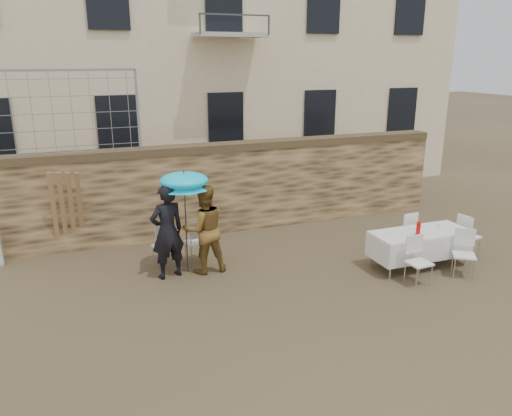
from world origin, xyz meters
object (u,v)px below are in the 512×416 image
object	(u,v)px
man_suit	(167,232)
umbrella	(184,184)
banquet_table	(421,233)
table_chair_back	(404,232)
table_chair_side	(469,235)
woman_dress	(204,229)
couple_chair_right	(196,241)
table_chair_front_left	(419,262)
soda_bottle	(418,229)
couple_chair_left	(163,245)
table_chair_front_right	(464,254)

from	to	relation	value
man_suit	umbrella	distance (m)	1.01
umbrella	banquet_table	size ratio (longest dim) A/B	0.95
table_chair_back	table_chair_side	xyz separation A→B (m)	(1.20, -0.70, 0.00)
woman_dress	table_chair_back	world-z (taller)	woman_dress
couple_chair_right	table_chair_front_left	distance (m)	4.59
woman_dress	soda_bottle	size ratio (longest dim) A/B	7.09
table_chair_side	banquet_table	bearing A→B (deg)	84.49
banquet_table	soda_bottle	distance (m)	0.30
table_chair_side	couple_chair_left	bearing A→B (deg)	64.98
woman_dress	table_chair_back	size ratio (longest dim) A/B	1.92
man_suit	table_chair_front_left	bearing A→B (deg)	139.75
couple_chair_right	table_chair_front_left	bearing A→B (deg)	136.75
umbrella	couple_chair_right	distance (m)	1.50
banquet_table	table_chair_front_right	distance (m)	0.94
table_chair_front_left	soda_bottle	bearing A→B (deg)	53.27
banquet_table	table_chair_front_right	xyz separation A→B (m)	(0.50, -0.75, -0.25)
woman_dress	table_chair_front_left	size ratio (longest dim) A/B	1.92
man_suit	soda_bottle	xyz separation A→B (m)	(4.86, -1.48, -0.06)
umbrella	couple_chair_left	xyz separation A→B (m)	(-0.40, 0.45, -1.40)
table_chair_front_right	table_chair_back	xyz separation A→B (m)	(-0.30, 1.55, 0.00)
couple_chair_left	banquet_table	xyz separation A→B (m)	(5.06, -1.88, 0.25)
couple_chair_right	soda_bottle	size ratio (longest dim) A/B	3.69
umbrella	table_chair_front_right	size ratio (longest dim) A/B	2.08
table_chair_front_left	table_chair_side	size ratio (longest dim) A/B	1.00
couple_chair_left	table_chair_front_right	bearing A→B (deg)	148.69
man_suit	couple_chair_right	size ratio (longest dim) A/B	2.01
man_suit	umbrella	size ratio (longest dim) A/B	0.97
table_chair_front_left	table_chair_front_right	bearing A→B (deg)	-3.04
couple_chair_left	soda_bottle	bearing A→B (deg)	151.33
table_chair_front_left	table_chair_back	xyz separation A→B (m)	(0.80, 1.55, 0.00)
table_chair_back	table_chair_side	world-z (taller)	same
man_suit	woman_dress	size ratio (longest dim) A/B	1.05
man_suit	table_chair_side	size ratio (longest dim) A/B	2.01
couple_chair_left	soda_bottle	world-z (taller)	soda_bottle
woman_dress	table_chair_front_left	xyz separation A→B (m)	(3.71, -2.08, -0.44)
umbrella	table_chair_side	world-z (taller)	umbrella
couple_chair_right	table_chair_front_right	world-z (taller)	same
couple_chair_left	table_chair_side	world-z (taller)	same
soda_bottle	table_chair_back	xyz separation A→B (m)	(0.40, 0.95, -0.43)
man_suit	woman_dress	bearing A→B (deg)	164.79
couple_chair_left	soda_bottle	size ratio (longest dim) A/B	3.69
banquet_table	soda_bottle	size ratio (longest dim) A/B	8.08
umbrella	woman_dress	bearing A→B (deg)	-15.95
couple_chair_right	table_chair_back	bearing A→B (deg)	158.40
umbrella	soda_bottle	world-z (taller)	umbrella
man_suit	table_chair_side	distance (m)	6.59
couple_chair_left	banquet_table	distance (m)	5.40
soda_bottle	table_chair_front_right	xyz separation A→B (m)	(0.70, -0.60, -0.43)
table_chair_front_left	woman_dress	bearing A→B (deg)	147.64
couple_chair_left	banquet_table	bearing A→B (deg)	153.62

